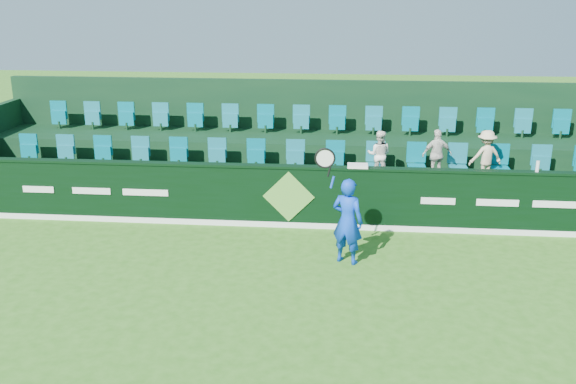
# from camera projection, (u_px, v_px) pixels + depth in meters

# --- Properties ---
(ground) EXTENTS (60.00, 60.00, 0.00)m
(ground) POSITION_uv_depth(u_px,v_px,m) (266.00, 316.00, 10.03)
(ground) COLOR #2C6417
(ground) RESTS_ON ground
(sponsor_hoarding) EXTENTS (16.00, 0.25, 1.35)m
(sponsor_hoarding) POSITION_uv_depth(u_px,v_px,m) (289.00, 196.00, 13.62)
(sponsor_hoarding) COLOR black
(sponsor_hoarding) RESTS_ON ground
(stand_tier_front) EXTENTS (16.00, 2.00, 0.80)m
(stand_tier_front) POSITION_uv_depth(u_px,v_px,m) (294.00, 193.00, 14.75)
(stand_tier_front) COLOR black
(stand_tier_front) RESTS_ON ground
(stand_tier_back) EXTENTS (16.00, 1.80, 1.30)m
(stand_tier_back) POSITION_uv_depth(u_px,v_px,m) (300.00, 161.00, 16.47)
(stand_tier_back) COLOR black
(stand_tier_back) RESTS_ON ground
(stand_rear) EXTENTS (16.00, 4.10, 2.60)m
(stand_rear) POSITION_uv_depth(u_px,v_px,m) (301.00, 136.00, 16.72)
(stand_rear) COLOR black
(stand_rear) RESTS_ON ground
(seat_row_front) EXTENTS (13.50, 0.50, 0.60)m
(seat_row_front) POSITION_uv_depth(u_px,v_px,m) (295.00, 159.00, 14.92)
(seat_row_front) COLOR #016372
(seat_row_front) RESTS_ON stand_tier_front
(seat_row_back) EXTENTS (13.50, 0.50, 0.60)m
(seat_row_back) POSITION_uv_depth(u_px,v_px,m) (301.00, 123.00, 16.47)
(seat_row_back) COLOR #016372
(seat_row_back) RESTS_ON stand_tier_back
(tennis_player) EXTENTS (1.01, 0.59, 2.25)m
(tennis_player) POSITION_uv_depth(u_px,v_px,m) (347.00, 220.00, 11.75)
(tennis_player) COLOR #0B3AC3
(tennis_player) RESTS_ON ground
(spectator_left) EXTENTS (0.59, 0.49, 1.09)m
(spectator_left) POSITION_uv_depth(u_px,v_px,m) (379.00, 155.00, 14.31)
(spectator_left) COLOR white
(spectator_left) RESTS_ON stand_tier_front
(spectator_middle) EXTENTS (0.72, 0.41, 1.15)m
(spectator_middle) POSITION_uv_depth(u_px,v_px,m) (437.00, 155.00, 14.19)
(spectator_middle) COLOR silver
(spectator_middle) RESTS_ON stand_tier_front
(spectator_right) EXTENTS (0.83, 0.60, 1.15)m
(spectator_right) POSITION_uv_depth(u_px,v_px,m) (486.00, 156.00, 14.09)
(spectator_right) COLOR beige
(spectator_right) RESTS_ON stand_tier_front
(towel) EXTENTS (0.42, 0.27, 0.06)m
(towel) POSITION_uv_depth(u_px,v_px,m) (358.00, 166.00, 13.28)
(towel) COLOR white
(towel) RESTS_ON sponsor_hoarding
(drinks_bottle) EXTENTS (0.07, 0.07, 0.23)m
(drinks_bottle) POSITION_uv_depth(u_px,v_px,m) (538.00, 166.00, 12.93)
(drinks_bottle) COLOR silver
(drinks_bottle) RESTS_ON sponsor_hoarding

